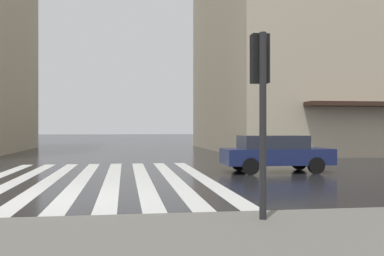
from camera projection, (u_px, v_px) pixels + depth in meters
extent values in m
plane|color=black|center=(71.00, 198.00, 10.91)|extent=(220.00, 220.00, 0.00)
cube|color=silver|center=(202.00, 178.00, 15.43)|extent=(13.00, 0.50, 0.01)
cube|color=silver|center=(173.00, 178.00, 15.29)|extent=(13.00, 0.50, 0.01)
cube|color=silver|center=(143.00, 179.00, 15.14)|extent=(13.00, 0.50, 0.01)
cube|color=silver|center=(112.00, 179.00, 14.99)|extent=(13.00, 0.50, 0.01)
cube|color=silver|center=(81.00, 180.00, 14.85)|extent=(13.00, 0.50, 0.01)
cube|color=silver|center=(50.00, 180.00, 14.70)|extent=(13.00, 0.50, 0.01)
cube|color=silver|center=(18.00, 181.00, 14.55)|extent=(13.00, 0.50, 0.01)
cube|color=beige|center=(347.00, 24.00, 35.50)|extent=(19.25, 21.39, 19.67)
cylinder|color=#232326|center=(263.00, 126.00, 7.69)|extent=(0.12, 0.12, 3.17)
cube|color=black|center=(260.00, 59.00, 7.87)|extent=(0.22, 0.30, 0.85)
sphere|color=red|center=(258.00, 44.00, 7.99)|extent=(0.17, 0.17, 0.17)
sphere|color=orange|center=(258.00, 60.00, 7.99)|extent=(0.17, 0.17, 0.17)
sphere|color=green|center=(258.00, 76.00, 7.99)|extent=(0.17, 0.17, 0.17)
cube|color=navy|center=(276.00, 156.00, 17.38)|extent=(1.75, 4.10, 0.60)
cube|color=#232833|center=(273.00, 142.00, 17.36)|extent=(1.54, 2.46, 0.50)
cylinder|color=black|center=(299.00, 162.00, 18.38)|extent=(0.20, 0.62, 0.62)
cylinder|color=black|center=(316.00, 165.00, 16.75)|extent=(0.20, 0.62, 0.62)
cylinder|color=black|center=(239.00, 163.00, 18.01)|extent=(0.20, 0.62, 0.62)
cylinder|color=black|center=(251.00, 166.00, 16.38)|extent=(0.20, 0.62, 0.62)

